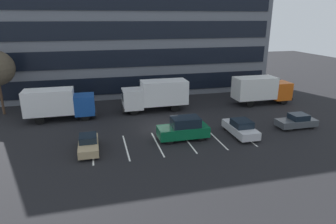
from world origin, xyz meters
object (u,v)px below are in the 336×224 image
(sedan_charcoal, at_px, (297,121))
(sedan_silver, at_px, (241,128))
(sedan_tan, at_px, (88,144))
(suv_forest, at_px, (184,129))
(box_truck_orange, at_px, (261,89))
(box_truck_blue, at_px, (59,103))
(box_truck_white, at_px, (156,94))

(sedan_charcoal, relative_size, sedan_silver, 0.91)
(sedan_tan, distance_m, suv_forest, 8.57)
(sedan_tan, bearing_deg, sedan_charcoal, 1.42)
(box_truck_orange, height_order, sedan_tan, box_truck_orange)
(box_truck_orange, xyz_separation_m, sedan_silver, (-7.61, -9.18, -1.26))
(box_truck_blue, distance_m, sedan_silver, 19.42)
(box_truck_orange, distance_m, sedan_silver, 11.99)
(box_truck_white, xyz_separation_m, sedan_charcoal, (12.73, -9.19, -1.37))
(sedan_charcoal, bearing_deg, box_truck_blue, 160.26)
(sedan_tan, relative_size, suv_forest, 0.83)
(sedan_tan, bearing_deg, suv_forest, 3.62)
(suv_forest, bearing_deg, box_truck_blue, 143.92)
(sedan_tan, xyz_separation_m, suv_forest, (8.54, 0.54, 0.36))
(box_truck_blue, bearing_deg, sedan_tan, -71.00)
(sedan_silver, bearing_deg, box_truck_orange, 50.35)
(box_truck_white, xyz_separation_m, suv_forest, (0.65, -9.16, -1.03))
(sedan_silver, bearing_deg, box_truck_blue, 152.43)
(box_truck_white, distance_m, sedan_charcoal, 15.76)
(box_truck_blue, xyz_separation_m, sedan_silver, (17.18, -8.97, -1.19))
(box_truck_blue, bearing_deg, suv_forest, -36.08)
(box_truck_orange, xyz_separation_m, sedan_charcoal, (-1.06, -8.72, -1.32))
(sedan_tan, bearing_deg, sedan_silver, 0.23)
(box_truck_white, relative_size, suv_forest, 1.69)
(box_truck_blue, height_order, sedan_tan, box_truck_blue)
(box_truck_orange, distance_m, suv_forest, 15.79)
(box_truck_orange, relative_size, sedan_charcoal, 1.90)
(suv_forest, xyz_separation_m, sedan_charcoal, (12.08, -0.03, -0.33))
(box_truck_white, relative_size, box_truck_orange, 1.02)
(box_truck_white, height_order, sedan_silver, box_truck_white)
(sedan_silver, bearing_deg, sedan_tan, -179.77)
(sedan_tan, relative_size, sedan_silver, 0.88)
(box_truck_blue, xyz_separation_m, suv_forest, (11.65, -8.49, -0.93))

